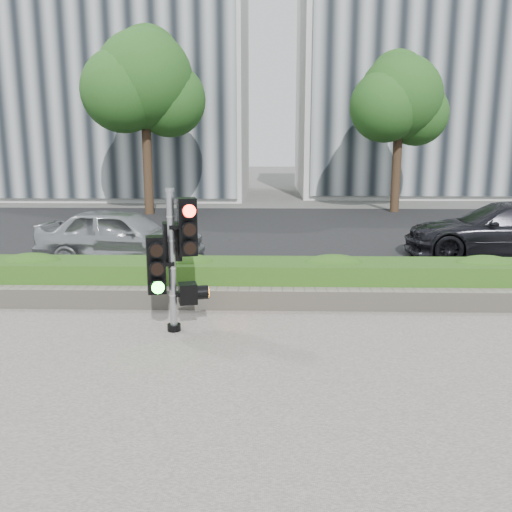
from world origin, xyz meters
The scene contains 13 objects.
ground centered at (0.00, 0.00, 0.00)m, with size 120.00×120.00×0.00m, color #51514C.
sidewalk centered at (0.00, -2.50, 0.01)m, with size 16.00×11.00×0.03m, color #9E9389.
road centered at (0.00, 10.00, 0.01)m, with size 60.00×13.00×0.02m, color black.
curb centered at (0.00, 3.15, 0.06)m, with size 60.00×0.25×0.12m, color gray.
stone_wall centered at (0.00, 1.90, 0.20)m, with size 12.00×0.32×0.34m, color gray.
hedge centered at (0.00, 2.55, 0.37)m, with size 12.00×1.00×0.68m, color #558829.
building_left centered at (-9.00, 23.00, 7.50)m, with size 16.00×9.00×15.00m, color #B7B7B2.
building_right centered at (11.00, 25.00, 6.00)m, with size 18.00×10.00×12.00m, color #B7B7B2.
tree_left centered at (-4.52, 14.56, 5.04)m, with size 4.61×4.03×7.34m.
tree_right centered at (5.48, 15.55, 4.48)m, with size 4.10×3.58×6.53m.
traffic_signal centered at (-1.08, 0.76, 1.22)m, with size 0.78×0.65×2.15m.
car_silver centered at (-3.11, 5.34, 0.68)m, with size 1.56×3.88×1.32m, color #9DA0A4.
car_dark centered at (6.12, 6.33, 0.71)m, with size 1.92×4.73×1.37m, color black.
Camera 1 is at (0.35, -7.01, 2.81)m, focal length 38.00 mm.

